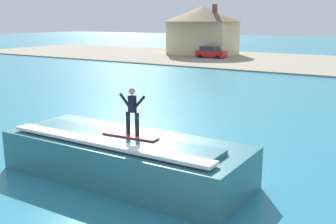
{
  "coord_description": "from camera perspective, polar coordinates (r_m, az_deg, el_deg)",
  "views": [
    {
      "loc": [
        9.15,
        -12.72,
        5.94
      ],
      "look_at": [
        -0.1,
        2.06,
        1.96
      ],
      "focal_mm": 44.13,
      "sensor_mm": 36.0,
      "label": 1
    }
  ],
  "objects": [
    {
      "name": "ground_plane",
      "position": [
        16.76,
        -3.48,
        -7.93
      ],
      "size": [
        260.0,
        260.0,
        0.0
      ],
      "primitive_type": "plane",
      "color": "teal"
    },
    {
      "name": "wave_crest",
      "position": [
        15.74,
        -6.07,
        -6.24
      ],
      "size": [
        9.53,
        3.55,
        1.72
      ],
      "color": "#306A74",
      "rests_on": "ground_plane"
    },
    {
      "name": "surfboard",
      "position": [
        15.13,
        -5.24,
        -3.27
      ],
      "size": [
        2.23,
        0.61,
        0.06
      ],
      "color": "#D8333F",
      "rests_on": "wave_crest"
    },
    {
      "name": "surfer",
      "position": [
        14.88,
        -4.96,
        0.46
      ],
      "size": [
        1.14,
        0.32,
        1.74
      ],
      "color": "black",
      "rests_on": "surfboard"
    },
    {
      "name": "car_near_shore",
      "position": [
        62.4,
        5.93,
        8.19
      ],
      "size": [
        4.52,
        2.15,
        1.86
      ],
      "color": "red",
      "rests_on": "ground_plane"
    },
    {
      "name": "house_with_chimney",
      "position": [
        67.92,
        4.87,
        11.75
      ],
      "size": [
        12.36,
        12.36,
        8.04
      ],
      "color": "beige",
      "rests_on": "ground_plane"
    }
  ]
}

